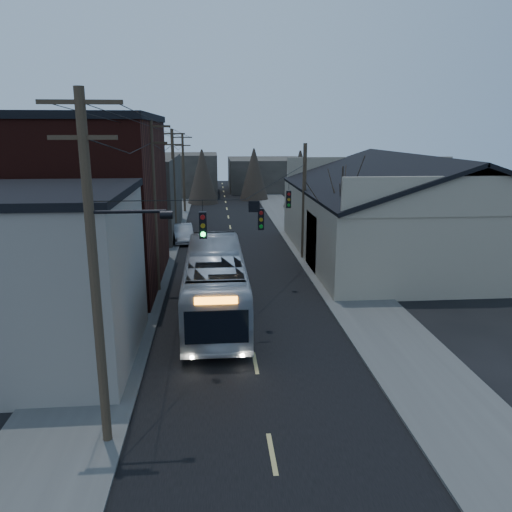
{
  "coord_description": "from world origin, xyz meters",
  "views": [
    {
      "loc": [
        -1.58,
        -10.9,
        9.39
      ],
      "look_at": [
        0.56,
        14.29,
        3.0
      ],
      "focal_mm": 35.0,
      "sensor_mm": 36.0,
      "label": 1
    }
  ],
  "objects": [
    {
      "name": "ground",
      "position": [
        0.0,
        0.0,
        0.0
      ],
      "size": [
        160.0,
        160.0,
        0.0
      ],
      "primitive_type": "plane",
      "color": "black",
      "rests_on": "ground"
    },
    {
      "name": "road_surface",
      "position": [
        0.0,
        30.0,
        0.01
      ],
      "size": [
        9.0,
        110.0,
        0.02
      ],
      "primitive_type": "cube",
      "color": "black",
      "rests_on": "ground"
    },
    {
      "name": "sidewalk_left",
      "position": [
        -6.5,
        30.0,
        0.06
      ],
      "size": [
        4.0,
        110.0,
        0.12
      ],
      "primitive_type": "cube",
      "color": "#474744",
      "rests_on": "ground"
    },
    {
      "name": "sidewalk_right",
      "position": [
        6.5,
        30.0,
        0.06
      ],
      "size": [
        4.0,
        110.0,
        0.12
      ],
      "primitive_type": "cube",
      "color": "#474744",
      "rests_on": "ground"
    },
    {
      "name": "building_clapboard",
      "position": [
        -9.0,
        9.0,
        3.5
      ],
      "size": [
        8.0,
        8.0,
        7.0
      ],
      "primitive_type": "cube",
      "color": "gray",
      "rests_on": "ground"
    },
    {
      "name": "building_brick",
      "position": [
        -10.0,
        20.0,
        5.0
      ],
      "size": [
        10.0,
        12.0,
        10.0
      ],
      "primitive_type": "cube",
      "color": "black",
      "rests_on": "ground"
    },
    {
      "name": "building_left_far",
      "position": [
        -9.5,
        36.0,
        3.5
      ],
      "size": [
        9.0,
        14.0,
        7.0
      ],
      "primitive_type": "cube",
      "color": "#312D27",
      "rests_on": "ground"
    },
    {
      "name": "warehouse",
      "position": [
        13.0,
        25.0,
        2.7
      ],
      "size": [
        16.16,
        20.6,
        7.73
      ],
      "color": "gray",
      "rests_on": "ground"
    },
    {
      "name": "building_far_left",
      "position": [
        -6.0,
        65.0,
        3.0
      ],
      "size": [
        10.0,
        12.0,
        6.0
      ],
      "primitive_type": "cube",
      "color": "#312D27",
      "rests_on": "ground"
    },
    {
      "name": "building_far_right",
      "position": [
        7.0,
        70.0,
        2.5
      ],
      "size": [
        12.0,
        14.0,
        5.0
      ],
      "primitive_type": "cube",
      "color": "#312D27",
      "rests_on": "ground"
    },
    {
      "name": "bare_tree",
      "position": [
        6.5,
        20.0,
        3.6
      ],
      "size": [
        0.4,
        0.4,
        7.2
      ],
      "primitive_type": "cone",
      "color": "black",
      "rests_on": "ground"
    },
    {
      "name": "utility_lines",
      "position": [
        -3.11,
        24.14,
        4.95
      ],
      "size": [
        11.24,
        45.28,
        10.5
      ],
      "color": "#382B1E",
      "rests_on": "ground"
    },
    {
      "name": "bus",
      "position": [
        -1.59,
        13.84,
        1.75
      ],
      "size": [
        2.98,
        12.6,
        3.51
      ],
      "primitive_type": "imported",
      "rotation": [
        0.0,
        0.0,
        3.14
      ],
      "color": "#A7ACB3",
      "rests_on": "ground"
    },
    {
      "name": "parked_car",
      "position": [
        -4.3,
        31.71,
        0.76
      ],
      "size": [
        2.19,
        4.76,
        1.51
      ],
      "primitive_type": "imported",
      "rotation": [
        0.0,
        0.0,
        0.13
      ],
      "color": "#9A9DA1",
      "rests_on": "ground"
    }
  ]
}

